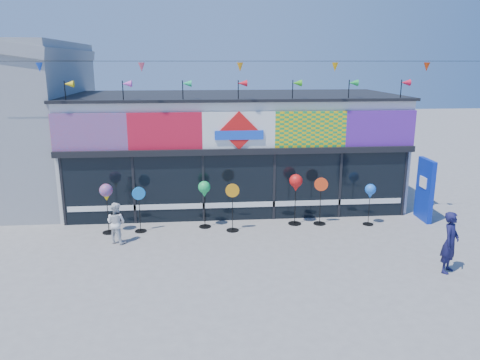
{
  "coord_description": "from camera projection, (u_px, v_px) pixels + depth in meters",
  "views": [
    {
      "loc": [
        -1.33,
        -11.78,
        5.3
      ],
      "look_at": [
        -0.09,
        2.0,
        1.77
      ],
      "focal_mm": 35.0,
      "sensor_mm": 36.0,
      "label": 1
    }
  ],
  "objects": [
    {
      "name": "adult_man",
      "position": [
        450.0,
        242.0,
        11.93
      ],
      "size": [
        0.69,
        0.69,
        1.62
      ],
      "primitive_type": "imported",
      "rotation": [
        0.0,
        0.0,
        0.78
      ],
      "color": "#141440",
      "rests_on": "ground"
    },
    {
      "name": "spinner_1",
      "position": [
        139.0,
        208.0,
        14.79
      ],
      "size": [
        0.41,
        0.38,
        1.47
      ],
      "color": "black",
      "rests_on": "ground"
    },
    {
      "name": "blue_sign",
      "position": [
        425.0,
        190.0,
        15.88
      ],
      "size": [
        0.2,
        1.06,
        2.12
      ],
      "rotation": [
        0.0,
        0.0,
        -0.02
      ],
      "color": "#0A26A3",
      "rests_on": "ground"
    },
    {
      "name": "spinner_6",
      "position": [
        370.0,
        192.0,
        15.34
      ],
      "size": [
        0.35,
        0.35,
        1.4
      ],
      "color": "black",
      "rests_on": "ground"
    },
    {
      "name": "spinner_4",
      "position": [
        296.0,
        184.0,
        15.34
      ],
      "size": [
        0.43,
        0.43,
        1.71
      ],
      "color": "black",
      "rests_on": "ground"
    },
    {
      "name": "spinner_0",
      "position": [
        106.0,
        194.0,
        14.55
      ],
      "size": [
        0.41,
        0.41,
        1.61
      ],
      "color": "black",
      "rests_on": "ground"
    },
    {
      "name": "child",
      "position": [
        116.0,
        223.0,
        13.92
      ],
      "size": [
        0.7,
        0.59,
        1.26
      ],
      "primitive_type": "imported",
      "rotation": [
        0.0,
        0.0,
        2.68
      ],
      "color": "white",
      "rests_on": "ground"
    },
    {
      "name": "spinner_3",
      "position": [
        232.0,
        206.0,
        14.85
      ],
      "size": [
        0.44,
        0.4,
        1.56
      ],
      "color": "black",
      "rests_on": "ground"
    },
    {
      "name": "spinner_2",
      "position": [
        204.0,
        190.0,
        15.08
      ],
      "size": [
        0.39,
        0.39,
        1.56
      ],
      "color": "black",
      "rests_on": "ground"
    },
    {
      "name": "kite_shop",
      "position": [
        233.0,
        148.0,
        18.02
      ],
      "size": [
        16.0,
        5.7,
        5.31
      ],
      "color": "silver",
      "rests_on": "ground"
    },
    {
      "name": "ground",
      "position": [
        250.0,
        261.0,
        12.79
      ],
      "size": [
        80.0,
        80.0,
        0.0
      ],
      "primitive_type": "plane",
      "color": "slate",
      "rests_on": "ground"
    },
    {
      "name": "spinner_5",
      "position": [
        320.0,
        200.0,
        15.46
      ],
      "size": [
        0.45,
        0.41,
        1.6
      ],
      "color": "black",
      "rests_on": "ground"
    }
  ]
}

